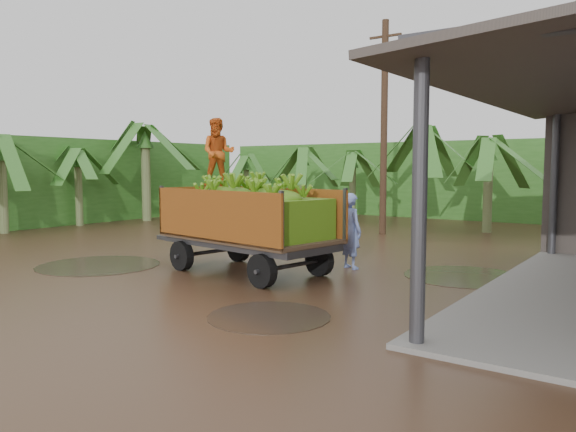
% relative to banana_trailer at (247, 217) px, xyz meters
% --- Properties ---
extents(ground, '(100.00, 100.00, 0.00)m').
position_rel_banana_trailer_xyz_m(ground, '(-0.07, 0.85, -1.28)').
color(ground, black).
rests_on(ground, ground).
extents(hedge_north, '(22.00, 3.00, 3.60)m').
position_rel_banana_trailer_xyz_m(hedge_north, '(-2.07, 16.85, 0.52)').
color(hedge_north, '#2D661E').
rests_on(hedge_north, ground).
extents(hedge_west, '(3.00, 18.00, 3.60)m').
position_rel_banana_trailer_xyz_m(hedge_west, '(-14.07, 4.85, 0.52)').
color(hedge_west, '#2D661E').
rests_on(hedge_west, ground).
extents(banana_trailer, '(5.86, 2.64, 3.62)m').
position_rel_banana_trailer_xyz_m(banana_trailer, '(0.00, 0.00, 0.00)').
color(banana_trailer, '#BB631A').
rests_on(banana_trailer, ground).
extents(man_blue, '(0.77, 0.65, 1.80)m').
position_rel_banana_trailer_xyz_m(man_blue, '(1.66, 1.84, -0.38)').
color(man_blue, '#7892DC').
rests_on(man_blue, ground).
extents(utility_pole, '(1.20, 0.24, 7.54)m').
position_rel_banana_trailer_xyz_m(utility_pole, '(-0.74, 8.59, 2.54)').
color(utility_pole, '#47301E').
rests_on(utility_pole, ground).
extents(banana_plants, '(24.04, 20.21, 4.41)m').
position_rel_banana_trailer_xyz_m(banana_plants, '(-5.51, 7.36, 0.55)').
color(banana_plants, '#2D661E').
rests_on(banana_plants, ground).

